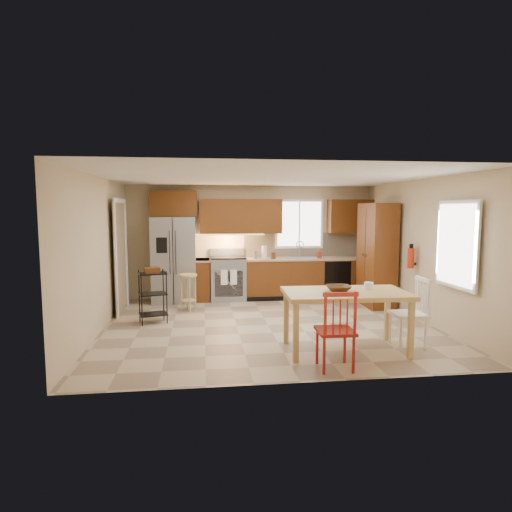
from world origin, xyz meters
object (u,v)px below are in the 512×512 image
object	(u,v)px
dining_table	(345,322)
table_jar	(369,287)
bar_stool	(188,292)
range_stove	(228,279)
refrigerator	(174,260)
utility_cart	(153,297)
soap_bottle	(319,254)
chair_red	(335,329)
table_bowl	(338,292)
chair_white	(408,313)
fire_extinguisher	(411,258)
pantry	(377,255)

from	to	relation	value
dining_table	table_jar	size ratio (longest dim) A/B	10.78
bar_stool	range_stove	bearing A→B (deg)	73.22
refrigerator	utility_cart	distance (m)	1.80
soap_bottle	bar_stool	xyz separation A→B (m)	(-2.86, -0.86, -0.64)
range_stove	soap_bottle	world-z (taller)	soap_bottle
chair_red	table_bowl	size ratio (longest dim) A/B	2.90
chair_white	bar_stool	distance (m)	4.16
soap_bottle	utility_cart	size ratio (longest dim) A/B	0.21
soap_bottle	chair_white	world-z (taller)	soap_bottle
chair_white	table_jar	size ratio (longest dim) A/B	6.34
refrigerator	table_jar	world-z (taller)	refrigerator
table_bowl	bar_stool	world-z (taller)	table_bowl
range_stove	utility_cart	xyz separation A→B (m)	(-1.41, -1.79, 0.00)
fire_extinguisher	chair_white	world-z (taller)	fire_extinguisher
soap_bottle	chair_red	world-z (taller)	soap_bottle
range_stove	dining_table	distance (m)	3.91
fire_extinguisher	dining_table	distance (m)	2.49
soap_bottle	pantry	size ratio (longest dim) A/B	0.09
table_bowl	utility_cart	world-z (taller)	utility_cart
chair_white	table_bowl	world-z (taller)	chair_white
dining_table	utility_cart	size ratio (longest dim) A/B	1.84
utility_cart	dining_table	bearing A→B (deg)	-48.28
refrigerator	chair_white	bearing A→B (deg)	-45.17
chair_red	soap_bottle	bearing A→B (deg)	79.23
refrigerator	table_jar	bearing A→B (deg)	-49.84
chair_white	table_bowl	bearing A→B (deg)	94.82
soap_bottle	fire_extinguisher	world-z (taller)	fire_extinguisher
soap_bottle	chair_red	distance (m)	4.35
range_stove	dining_table	xyz separation A→B (m)	(1.42, -3.65, -0.05)
pantry	bar_stool	xyz separation A→B (m)	(-3.81, 0.04, -0.69)
table_bowl	table_jar	xyz separation A→B (m)	(0.48, 0.11, 0.03)
chair_red	bar_stool	distance (m)	3.86
range_stove	chair_red	bearing A→B (deg)	-76.06
chair_white	bar_stool	size ratio (longest dim) A/B	1.38
soap_bottle	chair_white	xyz separation A→B (m)	(0.34, -3.51, -0.50)
dining_table	chair_red	world-z (taller)	chair_red
table_jar	bar_stool	xyz separation A→B (m)	(-2.62, 2.60, -0.51)
fire_extinguisher	chair_white	bearing A→B (deg)	-117.50
fire_extinguisher	table_bowl	size ratio (longest dim) A/B	1.05
chair_white	soap_bottle	bearing A→B (deg)	7.58
fire_extinguisher	soap_bottle	bearing A→B (deg)	120.53
refrigerator	range_stove	xyz separation A→B (m)	(1.15, 0.06, -0.45)
refrigerator	chair_white	size ratio (longest dim) A/B	1.83
table_jar	utility_cart	xyz separation A→B (m)	(-3.20, 1.75, -0.41)
pantry	chair_red	distance (m)	3.86
range_stove	table_bowl	distance (m)	3.89
table_jar	bar_stool	world-z (taller)	table_jar
dining_table	table_bowl	distance (m)	0.44
table_bowl	table_jar	distance (m)	0.49
refrigerator	dining_table	bearing A→B (deg)	-54.42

